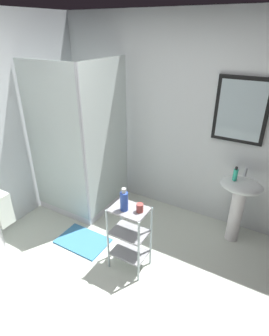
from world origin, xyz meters
TOP-DOWN VIEW (x-y plane):
  - ground_plane at (0.00, 0.00)m, footprint 4.20×4.20m
  - wall_back at (0.01, 1.85)m, footprint 4.20×0.14m
  - shower_stall at (-1.23, 1.19)m, footprint 0.92×0.92m
  - pedestal_sink at (0.75, 1.52)m, footprint 0.46×0.37m
  - sink_faucet at (0.75, 1.64)m, footprint 0.03×0.03m
  - storage_cart at (-0.10, 0.53)m, footprint 0.38×0.28m
  - hand_soap_bottle at (0.67, 1.48)m, footprint 0.05×0.05m
  - shampoo_bottle_blue at (-0.13, 0.49)m, footprint 0.08×0.08m
  - rinse_cup at (0.01, 0.54)m, footprint 0.07×0.07m
  - bath_mat at (-0.78, 0.56)m, footprint 0.60×0.40m

SIDE VIEW (x-z plane):
  - ground_plane at x=0.00m, z-range -0.02..0.00m
  - bath_mat at x=-0.78m, z-range 0.00..0.02m
  - storage_cart at x=-0.10m, z-range 0.07..0.81m
  - shower_stall at x=-1.23m, z-range -0.54..1.46m
  - pedestal_sink at x=0.75m, z-range 0.17..0.98m
  - rinse_cup at x=0.01m, z-range 0.74..0.83m
  - shampoo_bottle_blue at x=-0.13m, z-range 0.72..0.96m
  - sink_faucet at x=0.75m, z-range 0.81..0.91m
  - hand_soap_bottle at x=0.67m, z-range 0.80..0.96m
  - wall_back at x=0.01m, z-range 0.00..2.50m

